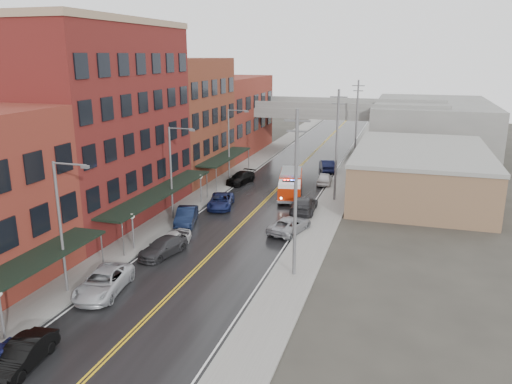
# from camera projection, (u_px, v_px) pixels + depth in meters

# --- Properties ---
(ground) EXTENTS (220.00, 220.00, 0.00)m
(ground) POSITION_uv_depth(u_px,v_px,m) (81.00, 383.00, 24.26)
(ground) COLOR #2D2B26
(ground) RESTS_ON ground
(road) EXTENTS (11.00, 160.00, 0.02)m
(road) POSITION_uv_depth(u_px,v_px,m) (258.00, 208.00, 51.92)
(road) COLOR black
(road) RESTS_ON ground
(sidewalk_left) EXTENTS (3.00, 160.00, 0.15)m
(sidewalk_left) POSITION_uv_depth(u_px,v_px,m) (194.00, 202.00, 53.95)
(sidewalk_left) COLOR slate
(sidewalk_left) RESTS_ON ground
(sidewalk_right) EXTENTS (3.00, 160.00, 0.15)m
(sidewalk_right) POSITION_uv_depth(u_px,v_px,m) (328.00, 214.00, 49.85)
(sidewalk_right) COLOR slate
(sidewalk_right) RESTS_ON ground
(curb_left) EXTENTS (0.30, 160.00, 0.15)m
(curb_left) POSITION_uv_depth(u_px,v_px,m) (208.00, 203.00, 53.49)
(curb_left) COLOR gray
(curb_left) RESTS_ON ground
(curb_right) EXTENTS (0.30, 160.00, 0.15)m
(curb_right) POSITION_uv_depth(u_px,v_px,m) (312.00, 212.00, 50.32)
(curb_right) COLOR gray
(curb_right) RESTS_ON ground
(brick_building_b) EXTENTS (9.00, 20.00, 18.00)m
(brick_building_b) POSITION_uv_depth(u_px,v_px,m) (101.00, 126.00, 46.80)
(brick_building_b) COLOR #5D1818
(brick_building_b) RESTS_ON ground
(brick_building_c) EXTENTS (9.00, 15.00, 15.00)m
(brick_building_c) POSITION_uv_depth(u_px,v_px,m) (182.00, 119.00, 63.34)
(brick_building_c) COLOR brown
(brick_building_c) RESTS_ON ground
(brick_building_far) EXTENTS (9.00, 20.00, 12.00)m
(brick_building_far) POSITION_uv_depth(u_px,v_px,m) (229.00, 115.00, 79.87)
(brick_building_far) COLOR maroon
(brick_building_far) RESTS_ON ground
(tan_building) EXTENTS (14.00, 22.00, 5.00)m
(tan_building) POSITION_uv_depth(u_px,v_px,m) (420.00, 174.00, 55.99)
(tan_building) COLOR brown
(tan_building) RESTS_ON ground
(right_far_block) EXTENTS (18.00, 30.00, 8.00)m
(right_far_block) POSITION_uv_depth(u_px,v_px,m) (431.00, 126.00, 82.68)
(right_far_block) COLOR slate
(right_far_block) RESTS_ON ground
(awning_0) EXTENTS (2.60, 16.00, 3.09)m
(awning_0) POSITION_uv_depth(u_px,v_px,m) (9.00, 274.00, 29.26)
(awning_0) COLOR black
(awning_0) RESTS_ON ground
(awning_1) EXTENTS (2.60, 18.00, 3.09)m
(awning_1) POSITION_uv_depth(u_px,v_px,m) (160.00, 192.00, 46.78)
(awning_1) COLOR black
(awning_1) RESTS_ON ground
(awning_2) EXTENTS (2.60, 13.00, 3.09)m
(awning_2) POSITION_uv_depth(u_px,v_px,m) (225.00, 157.00, 62.91)
(awning_2) COLOR black
(awning_2) RESTS_ON ground
(globe_lamp_0) EXTENTS (0.44, 0.44, 3.12)m
(globe_lamp_0) POSITION_uv_depth(u_px,v_px,m) (0.00, 303.00, 27.29)
(globe_lamp_0) COLOR #59595B
(globe_lamp_0) RESTS_ON ground
(globe_lamp_1) EXTENTS (0.44, 0.44, 3.12)m
(globe_lamp_1) POSITION_uv_depth(u_px,v_px,m) (132.00, 223.00, 40.20)
(globe_lamp_1) COLOR #59595B
(globe_lamp_1) RESTS_ON ground
(globe_lamp_2) EXTENTS (0.44, 0.44, 3.12)m
(globe_lamp_2) POSITION_uv_depth(u_px,v_px,m) (201.00, 182.00, 53.10)
(globe_lamp_2) COLOR #59595B
(globe_lamp_2) RESTS_ON ground
(street_lamp_0) EXTENTS (2.64, 0.22, 9.00)m
(street_lamp_0) POSITION_uv_depth(u_px,v_px,m) (63.00, 220.00, 32.10)
(street_lamp_0) COLOR #59595B
(street_lamp_0) RESTS_ON ground
(street_lamp_1) EXTENTS (2.64, 0.22, 9.00)m
(street_lamp_1) POSITION_uv_depth(u_px,v_px,m) (173.00, 168.00, 46.85)
(street_lamp_1) COLOR #59595B
(street_lamp_1) RESTS_ON ground
(street_lamp_2) EXTENTS (2.64, 0.22, 9.00)m
(street_lamp_2) POSITION_uv_depth(u_px,v_px,m) (231.00, 140.00, 61.60)
(street_lamp_2) COLOR #59595B
(street_lamp_2) RESTS_ON ground
(utility_pole_0) EXTENTS (1.80, 0.24, 12.00)m
(utility_pole_0) POSITION_uv_depth(u_px,v_px,m) (296.00, 192.00, 34.39)
(utility_pole_0) COLOR #59595B
(utility_pole_0) RESTS_ON ground
(utility_pole_1) EXTENTS (1.80, 0.24, 12.00)m
(utility_pole_1) POSITION_uv_depth(u_px,v_px,m) (337.00, 144.00, 52.83)
(utility_pole_1) COLOR #59595B
(utility_pole_1) RESTS_ON ground
(utility_pole_2) EXTENTS (1.80, 0.24, 12.00)m
(utility_pole_2) POSITION_uv_depth(u_px,v_px,m) (356.00, 121.00, 71.27)
(utility_pole_2) COLOR #59595B
(utility_pole_2) RESTS_ON ground
(overpass) EXTENTS (40.00, 10.00, 7.50)m
(overpass) POSITION_uv_depth(u_px,v_px,m) (315.00, 116.00, 79.83)
(overpass) COLOR slate
(overpass) RESTS_ON ground
(fire_truck) EXTENTS (4.17, 7.99, 2.80)m
(fire_truck) POSITION_uv_depth(u_px,v_px,m) (291.00, 184.00, 55.57)
(fire_truck) COLOR #9E2107
(fire_truck) RESTS_ON ground
(parked_car_left_1) EXTENTS (1.99, 4.46, 1.42)m
(parked_car_left_1) POSITION_uv_depth(u_px,v_px,m) (23.00, 354.00, 25.39)
(parked_car_left_1) COLOR black
(parked_car_left_1) RESTS_ON ground
(parked_car_left_2) EXTENTS (3.36, 5.85, 1.54)m
(parked_car_left_2) POSITION_uv_depth(u_px,v_px,m) (103.00, 282.00, 33.30)
(parked_car_left_2) COLOR #ADB0B5
(parked_car_left_2) RESTS_ON ground
(parked_car_left_3) EXTENTS (2.98, 5.06, 1.37)m
(parked_car_left_3) POSITION_uv_depth(u_px,v_px,m) (163.00, 247.00, 39.57)
(parked_car_left_3) COLOR #2B2B2E
(parked_car_left_3) RESTS_ON ground
(parked_car_left_4) EXTENTS (1.96, 4.21, 1.40)m
(parked_car_left_4) POSITION_uv_depth(u_px,v_px,m) (173.00, 239.00, 41.17)
(parked_car_left_4) COLOR silver
(parked_car_left_4) RESTS_ON ground
(parked_car_left_5) EXTENTS (2.93, 5.10, 1.59)m
(parked_car_left_5) POSITION_uv_depth(u_px,v_px,m) (186.00, 216.00, 46.80)
(parked_car_left_5) COLOR black
(parked_car_left_5) RESTS_ON ground
(parked_car_left_6) EXTENTS (3.46, 5.55, 1.43)m
(parked_car_left_6) POSITION_uv_depth(u_px,v_px,m) (221.00, 201.00, 51.93)
(parked_car_left_6) COLOR #131B49
(parked_car_left_6) RESTS_ON ground
(parked_car_left_7) EXTENTS (2.91, 5.20, 1.42)m
(parked_car_left_7) POSITION_uv_depth(u_px,v_px,m) (241.00, 178.00, 61.62)
(parked_car_left_7) COLOR black
(parked_car_left_7) RESTS_ON ground
(parked_car_right_0) EXTENTS (3.61, 5.52, 1.41)m
(parked_car_right_0) POSITION_uv_depth(u_px,v_px,m) (290.00, 225.00, 44.66)
(parked_car_right_0) COLOR gray
(parked_car_right_0) RESTS_ON ground
(parked_car_right_1) EXTENTS (2.59, 5.79, 1.65)m
(parked_car_right_1) POSITION_uv_depth(u_px,v_px,m) (304.00, 205.00, 50.19)
(parked_car_right_1) COLOR #29292C
(parked_car_right_1) RESTS_ON ground
(parked_car_right_2) EXTENTS (2.06, 4.41, 1.46)m
(parked_car_right_2) POSITION_uv_depth(u_px,v_px,m) (325.00, 179.00, 61.20)
(parked_car_right_2) COLOR silver
(parked_car_right_2) RESTS_ON ground
(parked_car_right_3) EXTENTS (3.02, 5.21, 1.62)m
(parked_car_right_3) POSITION_uv_depth(u_px,v_px,m) (327.00, 165.00, 68.05)
(parked_car_right_3) COLOR black
(parked_car_right_3) RESTS_ON ground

